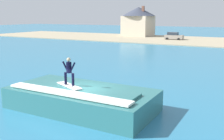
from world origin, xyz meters
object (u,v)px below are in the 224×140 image
surfer (69,70)px  house_with_chimney (138,20)px  car_near_shore (174,36)px  tree_tall_bare (141,22)px  wave_crest (81,99)px  surfboard (69,86)px

surfer → house_with_chimney: (-19.20, 55.46, 1.97)m
car_near_shore → house_with_chimney: 14.02m
car_near_shore → tree_tall_bare: tree_tall_bare is taller
wave_crest → tree_tall_bare: tree_tall_bare is taller
wave_crest → tree_tall_bare: 56.45m
surfer → house_with_chimney: bearing=109.1°
surfer → tree_tall_bare: (-17.59, 53.54, 1.65)m
wave_crest → surfer: surfer is taller
house_with_chimney → tree_tall_bare: house_with_chimney is taller
house_with_chimney → surfer: bearing=-70.9°
wave_crest → surfer: bearing=-160.5°
surfboard → house_with_chimney: house_with_chimney is taller
car_near_shore → tree_tall_bare: bearing=154.9°
surfer → car_near_shore: 49.33m
car_near_shore → tree_tall_bare: (-10.20, 4.79, 3.13)m
wave_crest → car_near_shore: bearing=99.4°
wave_crest → tree_tall_bare: (-18.23, 53.31, 3.40)m
surfboard → tree_tall_bare: size_ratio=0.40×
house_with_chimney → surfboard: bearing=-70.9°
surfboard → house_with_chimney: bearing=109.1°
car_near_shore → house_with_chimney: size_ratio=0.45×
car_near_shore → surfer: bearing=-81.4°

